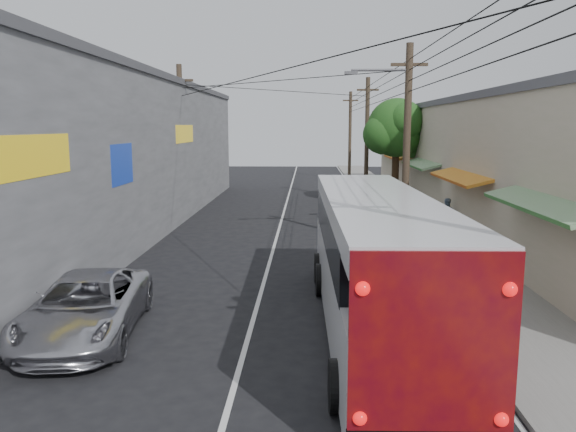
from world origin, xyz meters
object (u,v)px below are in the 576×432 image
Objects in this scene: parked_car_mid at (361,197)px; parked_car_far at (355,188)px; parked_suv at (358,211)px; coach_bus at (375,261)px; pedestrian_near at (437,254)px; pedestrian_far at (446,216)px; jeepney at (86,307)px.

parked_car_mid is 4.90m from parked_car_far.
parked_car_mid is at bearing -82.36° from parked_car_far.
coach_bus is at bearing -99.44° from parked_suv.
pedestrian_near is (2.40, 3.98, -0.72)m from coach_bus.
pedestrian_far is at bearing -69.87° from parked_car_far.
jeepney is 10.33m from pedestrian_near.
parked_car_mid is at bearing -74.77° from pedestrian_far.
pedestrian_near is at bearing 70.69° from pedestrian_far.
jeepney is 0.92× the size of parked_suv.
parked_car_far is 13.87m from pedestrian_far.
pedestrian_near reaches higher than parked_suv.
pedestrian_far reaches higher than parked_suv.
pedestrian_near is (9.20, 4.70, 0.26)m from jeepney.
coach_bus is 7.25× the size of pedestrian_far.
pedestrian_far reaches higher than parked_car_far.
parked_suv reaches higher than parked_car_far.
parked_car_mid is 2.48× the size of pedestrian_far.
coach_bus is 6.67× the size of pedestrian_near.
coach_bus is at bearing -92.44° from parked_car_mid.
parked_suv reaches higher than jeepney.
parked_car_far reaches higher than parked_car_mid.
jeepney is at bearing -100.12° from parked_car_far.
parked_car_mid is 16.66m from pedestrian_near.
parked_car_mid is (1.60, 20.62, -1.04)m from coach_bus.
pedestrian_far is (2.20, 8.00, -0.07)m from pedestrian_near.
parked_car_far is at bearing 66.09° from jeepney.
coach_bus is 13.96m from parked_suv.
jeepney reaches higher than parked_car_mid.
parked_suv is 11.64m from parked_car_far.
parked_suv is (7.60, 14.62, 0.10)m from jeepney.
jeepney is 22.92m from parked_car_mid.
pedestrian_near reaches higher than parked_car_far.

